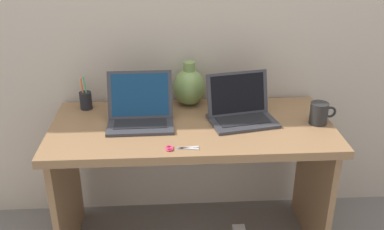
{
  "coord_description": "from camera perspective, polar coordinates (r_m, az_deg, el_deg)",
  "views": [
    {
      "loc": [
        -0.11,
        -1.91,
        1.65
      ],
      "look_at": [
        0.0,
        0.0,
        0.76
      ],
      "focal_mm": 41.01,
      "sensor_mm": 36.0,
      "label": 1
    }
  ],
  "objects": [
    {
      "name": "scissors",
      "position": [
        1.92,
        -2.1,
        -4.34
      ],
      "size": [
        0.15,
        0.05,
        0.01
      ],
      "color": "#B7B7BC",
      "rests_on": "desk"
    },
    {
      "name": "coffee_mug",
      "position": [
        2.21,
        16.23,
        0.22
      ],
      "size": [
        0.13,
        0.09,
        0.11
      ],
      "color": "black",
      "rests_on": "desk"
    },
    {
      "name": "green_vase",
      "position": [
        2.32,
        -0.36,
        3.74
      ],
      "size": [
        0.17,
        0.17,
        0.24
      ],
      "color": "#75934C",
      "rests_on": "desk"
    },
    {
      "name": "pen_cup",
      "position": [
        2.35,
        -13.65,
        1.9
      ],
      "size": [
        0.06,
        0.06,
        0.18
      ],
      "color": "black",
      "rests_on": "desk"
    },
    {
      "name": "laptop_left",
      "position": [
        2.15,
        -6.73,
        0.66
      ],
      "size": [
        0.32,
        0.25,
        0.24
      ],
      "color": "#333338",
      "rests_on": "desk"
    },
    {
      "name": "back_wall",
      "position": [
        2.31,
        -0.52,
        13.7
      ],
      "size": [
        4.4,
        0.04,
        2.4
      ],
      "primitive_type": "cube",
      "color": "#BCAD99",
      "rests_on": "ground"
    },
    {
      "name": "desk",
      "position": [
        2.2,
        -0.0,
        -4.86
      ],
      "size": [
        1.37,
        0.62,
        0.71
      ],
      "color": "olive",
      "rests_on": "ground"
    },
    {
      "name": "laptop_right",
      "position": [
        2.17,
        6.29,
        0.93
      ],
      "size": [
        0.35,
        0.28,
        0.23
      ],
      "color": "#333338",
      "rests_on": "desk"
    },
    {
      "name": "power_brick",
      "position": [
        2.57,
        6.14,
        -14.67
      ],
      "size": [
        0.07,
        0.07,
        0.03
      ],
      "primitive_type": "cube",
      "color": "white",
      "rests_on": "ground"
    }
  ]
}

